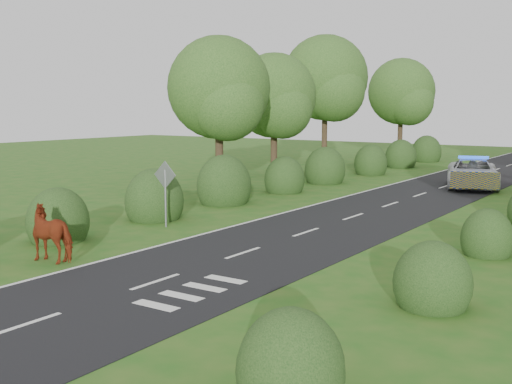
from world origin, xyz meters
The scene contains 11 objects.
ground centered at (0.00, 0.00, 0.00)m, with size 120.00×120.00×0.00m, color #225C17.
road centered at (0.00, 15.00, 0.01)m, with size 6.00×70.00×0.02m, color black.
road_markings centered at (-1.60, 12.93, 0.03)m, with size 4.96×70.00×0.01m.
hedgerow_left centered at (-6.51, 11.69, 0.75)m, with size 2.75×50.41×3.00m.
tree_left_a centered at (-9.75, 11.86, 5.34)m, with size 5.74×5.60×8.38m.
tree_left_b centered at (-11.25, 19.86, 5.04)m, with size 5.74×5.60×8.07m.
tree_left_c centered at (-12.70, 29.83, 6.53)m, with size 6.97×6.80×10.22m.
tree_left_d centered at (-10.23, 39.85, 5.64)m, with size 6.15×6.00×8.89m.
road_sign centered at (-5.00, 2.00, 1.65)m, with size 1.06×0.08×2.53m.
cow centered at (-4.19, -3.83, 0.70)m, with size 1.05×1.98×1.40m, color maroon.
police_van centered at (1.39, 20.64, 0.82)m, with size 4.33×6.44×1.78m.
Camera 1 is at (11.29, -16.08, 4.59)m, focal length 45.00 mm.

